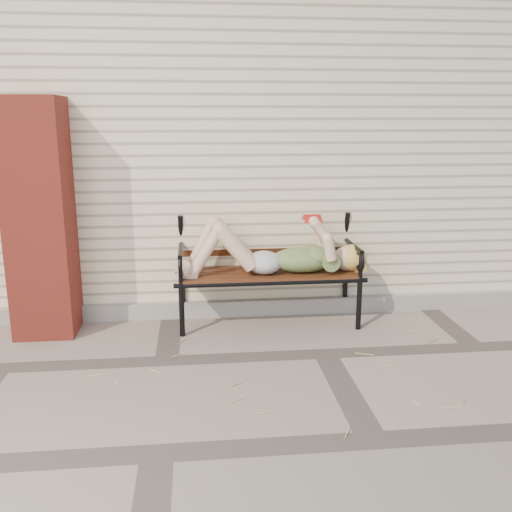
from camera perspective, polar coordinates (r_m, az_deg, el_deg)
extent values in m
plane|color=gray|center=(4.64, 6.94, -9.68)|extent=(80.00, 80.00, 0.00)
cube|color=beige|center=(7.21, 1.86, 11.15)|extent=(8.00, 4.00, 3.00)
cube|color=#453431|center=(7.32, 1.97, 24.17)|extent=(8.30, 4.30, 0.30)
cube|color=gray|center=(5.49, 4.70, -4.95)|extent=(8.00, 0.10, 0.15)
cube|color=#AE3527|center=(5.12, -20.79, 3.49)|extent=(0.50, 0.50, 2.00)
cylinder|color=black|center=(4.91, -7.44, -5.38)|extent=(0.05, 0.05, 0.47)
cylinder|color=black|center=(5.36, -7.34, -3.72)|extent=(0.05, 0.05, 0.47)
cylinder|color=black|center=(5.11, 10.26, -4.72)|extent=(0.05, 0.05, 0.47)
cylinder|color=black|center=(5.54, 8.91, -3.18)|extent=(0.05, 0.05, 0.47)
cube|color=#552616|center=(5.10, 1.26, -1.74)|extent=(1.59, 0.51, 0.03)
cylinder|color=black|center=(4.88, 1.61, -2.72)|extent=(1.67, 0.04, 0.04)
cylinder|color=black|center=(5.33, 0.93, -1.28)|extent=(1.67, 0.04, 0.04)
torus|color=black|center=(5.33, 0.80, 4.69)|extent=(0.29, 0.04, 0.29)
ellipsoid|color=#0A3E4A|center=(5.08, 4.59, -0.37)|extent=(0.56, 0.32, 0.22)
ellipsoid|color=#0A3E4A|center=(5.10, 5.98, 0.06)|extent=(0.27, 0.31, 0.17)
ellipsoid|color=#B7B7BC|center=(5.04, 0.84, -0.65)|extent=(0.31, 0.36, 0.20)
sphere|color=beige|center=(5.17, 9.03, -0.25)|extent=(0.23, 0.23, 0.23)
ellipsoid|color=#ECBB59|center=(5.19, 9.59, -0.18)|extent=(0.26, 0.27, 0.24)
cube|color=#A71D13|center=(5.02, 5.61, 4.06)|extent=(0.15, 0.02, 0.02)
cube|color=white|center=(4.98, 5.71, 3.65)|extent=(0.15, 0.09, 0.05)
cube|color=white|center=(5.06, 5.51, 3.83)|extent=(0.15, 0.09, 0.05)
cube|color=#A71D13|center=(4.98, 5.72, 3.69)|extent=(0.16, 0.10, 0.05)
cube|color=#A71D13|center=(5.07, 5.50, 3.88)|extent=(0.16, 0.10, 0.05)
cylinder|color=tan|center=(4.07, -4.20, -13.01)|extent=(0.02, 0.16, 0.01)
cylinder|color=tan|center=(3.88, 18.45, -15.24)|extent=(0.05, 0.06, 0.01)
cylinder|color=tan|center=(3.72, 12.75, -16.11)|extent=(0.08, 0.10, 0.01)
cylinder|color=tan|center=(3.52, -9.15, -17.84)|extent=(0.06, 0.10, 0.01)
cylinder|color=tan|center=(4.92, 12.22, -8.39)|extent=(0.06, 0.10, 0.01)
cylinder|color=tan|center=(4.31, -14.35, -11.88)|extent=(0.09, 0.05, 0.01)
cylinder|color=tan|center=(4.72, 6.92, -9.14)|extent=(0.16, 0.03, 0.01)
cylinder|color=tan|center=(4.15, 10.77, -12.71)|extent=(0.09, 0.05, 0.01)
cylinder|color=tan|center=(4.14, 3.09, -12.52)|extent=(0.01, 0.12, 0.01)
cylinder|color=tan|center=(4.63, 15.05, -10.01)|extent=(0.10, 0.10, 0.01)
cylinder|color=tan|center=(4.62, -10.49, -9.83)|extent=(0.16, 0.03, 0.01)
cylinder|color=tan|center=(4.88, 12.60, -8.59)|extent=(0.08, 0.04, 0.01)
cylinder|color=tan|center=(4.55, 6.16, -10.03)|extent=(0.06, 0.05, 0.01)
cylinder|color=tan|center=(3.95, 1.44, -13.92)|extent=(0.09, 0.07, 0.01)
cylinder|color=tan|center=(4.88, 4.19, -8.31)|extent=(0.14, 0.06, 0.01)
cylinder|color=tan|center=(3.61, -8.27, -16.94)|extent=(0.15, 0.01, 0.01)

